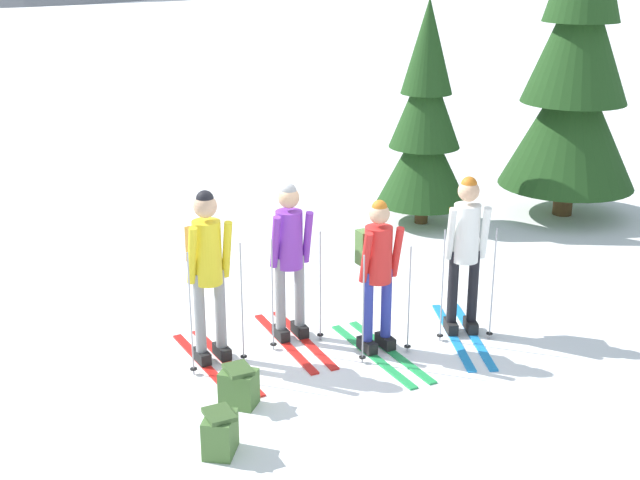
% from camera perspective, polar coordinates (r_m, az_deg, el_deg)
% --- Properties ---
extents(ground_plane, '(400.00, 400.00, 0.00)m').
position_cam_1_polar(ground_plane, '(9.08, 0.72, -6.83)').
color(ground_plane, white).
extents(skier_in_yellow, '(0.61, 1.65, 1.80)m').
position_cam_1_polar(skier_in_yellow, '(8.33, -7.59, -1.78)').
color(skier_in_yellow, red).
rests_on(skier_in_yellow, ground).
extents(skier_in_purple, '(0.61, 1.56, 1.72)m').
position_cam_1_polar(skier_in_purple, '(8.78, -2.05, -1.07)').
color(skier_in_purple, red).
rests_on(skier_in_purple, ground).
extents(skier_in_red, '(0.61, 1.58, 1.63)m').
position_cam_1_polar(skier_in_red, '(8.55, 3.89, -1.91)').
color(skier_in_red, green).
rests_on(skier_in_red, ground).
extents(skier_in_white, '(0.88, 1.65, 1.75)m').
position_cam_1_polar(skier_in_white, '(9.04, 9.76, -0.42)').
color(skier_in_white, '#1E84D1').
rests_on(skier_in_white, ground).
extents(pine_tree_near, '(1.38, 1.38, 3.34)m').
position_cam_1_polar(pine_tree_near, '(12.64, 7.09, 7.77)').
color(pine_tree_near, '#51381E').
rests_on(pine_tree_near, ground).
extents(pine_tree_mid, '(2.07, 2.07, 5.00)m').
position_cam_1_polar(pine_tree_mid, '(13.41, 16.87, 11.05)').
color(pine_tree_mid, '#51381E').
rests_on(pine_tree_mid, ground).
extents(backpack_on_snow_front, '(0.38, 0.40, 0.38)m').
position_cam_1_polar(backpack_on_snow_front, '(7.18, -6.76, -12.79)').
color(backpack_on_snow_front, '#4C7238').
rests_on(backpack_on_snow_front, ground).
extents(backpack_on_snow_beside, '(0.40, 0.39, 0.38)m').
position_cam_1_polar(backpack_on_snow_beside, '(7.84, -5.50, -9.80)').
color(backpack_on_snow_beside, '#4C7238').
rests_on(backpack_on_snow_beside, ground).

